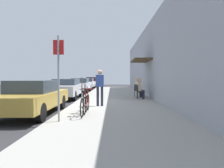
% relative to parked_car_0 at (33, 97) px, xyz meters
% --- Properties ---
extents(ground_plane, '(60.00, 60.00, 0.00)m').
position_rel_parked_car_0_xyz_m(ground_plane, '(1.10, 1.77, -0.70)').
color(ground_plane, '#2D2D30').
extents(sidewalk_slab, '(4.50, 32.00, 0.12)m').
position_rel_parked_car_0_xyz_m(sidewalk_slab, '(3.35, 3.77, -0.64)').
color(sidewalk_slab, '#9E9B93').
rests_on(sidewalk_slab, ground_plane).
extents(building_facade, '(1.40, 32.00, 5.14)m').
position_rel_parked_car_0_xyz_m(building_facade, '(5.74, 3.78, 1.87)').
color(building_facade, '#999EA8').
rests_on(building_facade, ground_plane).
extents(parked_car_0, '(1.80, 4.40, 1.34)m').
position_rel_parked_car_0_xyz_m(parked_car_0, '(0.00, 0.00, 0.00)').
color(parked_car_0, '#A58433').
rests_on(parked_car_0, ground_plane).
extents(parked_car_1, '(1.80, 4.40, 1.35)m').
position_rel_parked_car_0_xyz_m(parked_car_1, '(0.00, 5.77, 0.01)').
color(parked_car_1, '#B7B7BC').
rests_on(parked_car_1, ground_plane).
extents(parked_car_2, '(1.80, 4.40, 1.36)m').
position_rel_parked_car_0_xyz_m(parked_car_2, '(0.00, 11.75, 0.01)').
color(parked_car_2, silver).
rests_on(parked_car_2, ground_plane).
extents(parked_car_3, '(1.80, 4.40, 1.33)m').
position_rel_parked_car_0_xyz_m(parked_car_3, '(-0.00, 16.98, 0.00)').
color(parked_car_3, silver).
rests_on(parked_car_3, ground_plane).
extents(parked_car_4, '(1.80, 4.40, 1.47)m').
position_rel_parked_car_0_xyz_m(parked_car_4, '(-0.00, 23.02, 0.06)').
color(parked_car_4, maroon).
rests_on(parked_car_4, ground_plane).
extents(parking_meter, '(0.12, 0.10, 1.32)m').
position_rel_parked_car_0_xyz_m(parking_meter, '(1.55, 2.54, 0.19)').
color(parking_meter, slate).
rests_on(parking_meter, sidewalk_slab).
extents(street_sign, '(0.32, 0.06, 2.60)m').
position_rel_parked_car_0_xyz_m(street_sign, '(1.50, -1.80, 0.94)').
color(street_sign, gray).
rests_on(street_sign, sidewalk_slab).
extents(bicycle_0, '(0.46, 1.71, 0.90)m').
position_rel_parked_car_0_xyz_m(bicycle_0, '(2.12, -0.73, -0.22)').
color(bicycle_0, black).
rests_on(bicycle_0, sidewalk_slab).
extents(bicycle_1, '(0.46, 1.71, 0.90)m').
position_rel_parked_car_0_xyz_m(bicycle_1, '(2.13, -0.22, -0.22)').
color(bicycle_1, black).
rests_on(bicycle_1, sidewalk_slab).
extents(cafe_chair_0, '(0.45, 0.45, 0.87)m').
position_rel_parked_car_0_xyz_m(cafe_chair_0, '(4.80, 4.50, -0.08)').
color(cafe_chair_0, black).
rests_on(cafe_chair_0, sidewalk_slab).
extents(seated_patron_0, '(0.43, 0.37, 1.29)m').
position_rel_parked_car_0_xyz_m(seated_patron_0, '(4.86, 4.50, 0.11)').
color(seated_patron_0, '#232838').
rests_on(seated_patron_0, sidewalk_slab).
extents(cafe_chair_1, '(0.55, 0.55, 0.87)m').
position_rel_parked_car_0_xyz_m(cafe_chair_1, '(4.80, 5.41, -0.08)').
color(cafe_chair_1, black).
rests_on(cafe_chair_1, sidewalk_slab).
extents(seated_patron_1, '(0.51, 0.46, 1.29)m').
position_rel_parked_car_0_xyz_m(seated_patron_1, '(4.86, 5.43, 0.11)').
color(seated_patron_1, '#232838').
rests_on(seated_patron_1, sidewalk_slab).
extents(pedestrian_standing, '(0.36, 0.22, 1.70)m').
position_rel_parked_car_0_xyz_m(pedestrian_standing, '(2.55, 1.50, 0.42)').
color(pedestrian_standing, '#232838').
rests_on(pedestrian_standing, sidewalk_slab).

